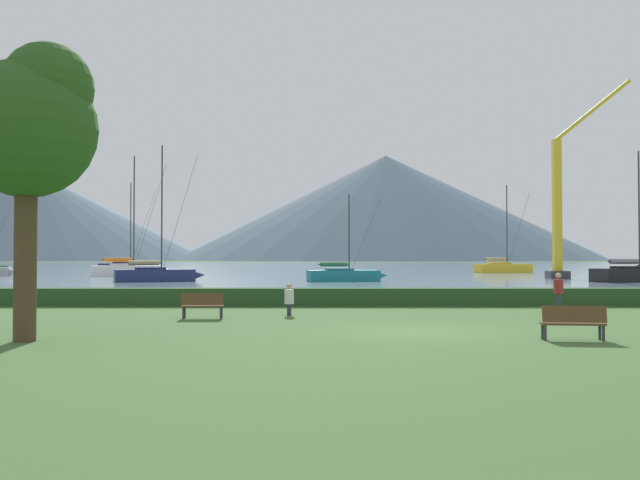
{
  "coord_description": "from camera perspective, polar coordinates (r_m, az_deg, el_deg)",
  "views": [
    {
      "loc": [
        -2.98,
        -20.85,
        2.27
      ],
      "look_at": [
        -3.27,
        59.11,
        4.2
      ],
      "focal_mm": 38.63,
      "sensor_mm": 36.0,
      "label": 1
    }
  ],
  "objects": [
    {
      "name": "ground_plane",
      "position": [
        21.18,
        8.37,
        -7.53
      ],
      "size": [
        1000.0,
        1000.0,
        0.0
      ],
      "primitive_type": "plane",
      "color": "#3D602D"
    },
    {
      "name": "sailboat_slip_4",
      "position": [
        82.05,
        -15.36,
        -2.38
      ],
      "size": [
        9.23,
        4.19,
        13.88
      ],
      "rotation": [
        0.0,
        0.0,
        0.2
      ],
      "color": "white",
      "rests_on": "harbor_water"
    },
    {
      "name": "sailboat_slip_0",
      "position": [
        63.07,
        2.23,
        -2.89
      ],
      "size": [
        7.63,
        3.53,
        8.01
      ],
      "rotation": [
        0.0,
        0.0,
        0.21
      ],
      "color": "#19707A",
      "rests_on": "harbor_water"
    },
    {
      "name": "sailboat_slip_1",
      "position": [
        107.84,
        -15.53,
        -2.12
      ],
      "size": [
        9.39,
        5.17,
        13.45
      ],
      "rotation": [
        0.0,
        0.0,
        0.33
      ],
      "color": "navy",
      "rests_on": "harbor_water"
    },
    {
      "name": "park_bench_near_path",
      "position": [
        25.65,
        -9.51,
        -5.26
      ],
      "size": [
        1.54,
        0.54,
        0.95
      ],
      "rotation": [
        0.0,
        0.0,
        0.04
      ],
      "color": "brown",
      "rests_on": "ground_plane"
    },
    {
      "name": "park_tree",
      "position": [
        20.37,
        -22.61,
        8.94
      ],
      "size": [
        3.74,
        3.74,
        8.06
      ],
      "color": "#4C3823",
      "rests_on": "ground_plane"
    },
    {
      "name": "person_standing_walker",
      "position": [
        27.97,
        19.36,
        -3.97
      ],
      "size": [
        0.36,
        0.56,
        1.65
      ],
      "rotation": [
        0.0,
        0.0,
        -0.16
      ],
      "color": "#2D3347",
      "rests_on": "ground_plane"
    },
    {
      "name": "dock_crane",
      "position": [
        75.01,
        19.51,
        2.14
      ],
      "size": [
        8.74,
        2.0,
        20.64
      ],
      "color": "#333338",
      "rests_on": "ground_plane"
    },
    {
      "name": "person_seated_viewer",
      "position": [
        26.56,
        -2.36,
        -4.81
      ],
      "size": [
        0.36,
        0.57,
        1.25
      ],
      "rotation": [
        0.0,
        0.0,
        -0.13
      ],
      "color": "#2D3347",
      "rests_on": "ground_plane"
    },
    {
      "name": "sailboat_slip_3",
      "position": [
        100.28,
        15.17,
        -2.2
      ],
      "size": [
        9.21,
        4.16,
        12.38
      ],
      "rotation": [
        0.0,
        0.0,
        0.2
      ],
      "color": "gold",
      "rests_on": "harbor_water"
    },
    {
      "name": "sailboat_slip_9",
      "position": [
        64.31,
        -13.22,
        -2.75
      ],
      "size": [
        8.17,
        4.71,
        12.46
      ],
      "rotation": [
        0.0,
        0.0,
        0.36
      ],
      "color": "navy",
      "rests_on": "harbor_water"
    },
    {
      "name": "park_bench_under_tree",
      "position": [
        19.91,
        20.44,
        -6.31
      ],
      "size": [
        1.72,
        0.66,
        0.95
      ],
      "rotation": [
        0.0,
        0.0,
        -0.11
      ],
      "color": "brown",
      "rests_on": "ground_plane"
    },
    {
      "name": "distant_hill_west_ridge",
      "position": [
        438.17,
        5.68,
        2.67
      ],
      "size": [
        263.84,
        263.84,
        66.38
      ],
      "primitive_type": "cone",
      "color": "#425666",
      "rests_on": "ground_plane"
    },
    {
      "name": "sailboat_slip_2",
      "position": [
        68.0,
        24.84,
        -2.55
      ],
      "size": [
        8.93,
        4.65,
        11.82
      ],
      "rotation": [
        0.0,
        0.0,
        0.29
      ],
      "color": "black",
      "rests_on": "harbor_water"
    },
    {
      "name": "harbor_water",
      "position": [
        157.89,
        1.29,
        -2.2
      ],
      "size": [
        320.0,
        246.0,
        0.0
      ],
      "primitive_type": "cube",
      "color": "gray",
      "rests_on": "ground_plane"
    },
    {
      "name": "distant_hill_central_peak",
      "position": [
        447.45,
        -22.59,
        1.87
      ],
      "size": [
        209.77,
        209.77,
        53.62
      ],
      "primitive_type": "cone",
      "color": "#425666",
      "rests_on": "ground_plane"
    },
    {
      "name": "hedge_line",
      "position": [
        32.04,
        5.56,
        -4.71
      ],
      "size": [
        80.0,
        1.2,
        0.81
      ],
      "primitive_type": "cube",
      "color": "#284C23",
      "rests_on": "ground_plane"
    }
  ]
}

